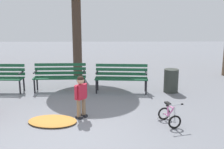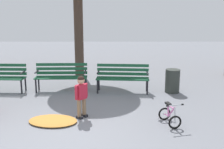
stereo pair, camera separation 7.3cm
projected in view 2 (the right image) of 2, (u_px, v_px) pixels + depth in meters
The scene contains 7 objects.
ground at pixel (59, 141), 5.43m from camera, with size 36.00×36.00×0.00m, color slate.
park_bench_left at pixel (61, 75), 8.76m from camera, with size 1.61×0.49×0.85m.
park_bench_right at pixel (122, 76), 8.62m from camera, with size 1.63×0.57×0.85m.
child_standing at pixel (81, 94), 6.48m from camera, with size 0.28×0.31×1.01m.
kids_bicycle at pixel (169, 116), 6.18m from camera, with size 0.48×0.62×0.54m.
leaf_pile at pixel (52, 121), 6.33m from camera, with size 1.11×0.77×0.07m, color #C68438.
trash_bin at pixel (172, 81), 8.60m from camera, with size 0.44×0.44×0.72m, color #2D332D.
Camera 2 is at (1.02, -5.02, 2.45)m, focal length 45.04 mm.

